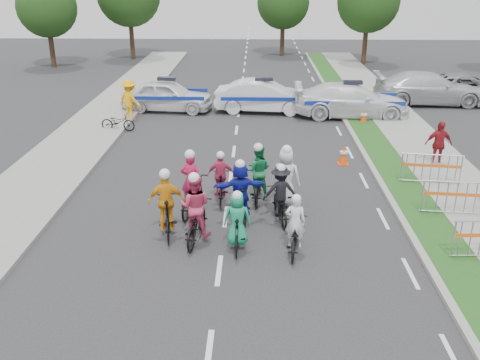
{
  "coord_description": "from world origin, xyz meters",
  "views": [
    {
      "loc": [
        0.83,
        -11.19,
        6.82
      ],
      "look_at": [
        0.42,
        3.17,
        1.1
      ],
      "focal_mm": 40.0,
      "sensor_mm": 36.0,
      "label": 1
    }
  ],
  "objects_px": {
    "rider_5": "(240,195)",
    "barrier_1": "(456,199)",
    "rider_2": "(196,216)",
    "police_car_0": "(167,96)",
    "barrier_2": "(431,170)",
    "civilian_suv": "(467,88)",
    "tree_4": "(283,3)",
    "rider_7": "(285,184)",
    "rider_9": "(221,182)",
    "rider_4": "(280,199)",
    "police_car_2": "(351,100)",
    "tree_0": "(47,8)",
    "rider_0": "(295,233)",
    "parked_bike": "(118,122)",
    "rider_6": "(192,192)",
    "cone_0": "(344,155)",
    "cone_1": "(364,117)",
    "police_car_1": "(264,96)",
    "rider_1": "(237,226)",
    "tree_1": "(368,1)",
    "rider_3": "(167,210)",
    "rider_8": "(258,179)",
    "civilian_sedan": "(429,88)",
    "marshal_hiviz": "(130,100)",
    "spectator_2": "(438,144)"
  },
  "relations": [
    {
      "from": "rider_5",
      "to": "barrier_1",
      "type": "height_order",
      "value": "rider_5"
    },
    {
      "from": "rider_2",
      "to": "police_car_0",
      "type": "xyz_separation_m",
      "value": [
        -2.92,
        13.94,
        0.05
      ]
    },
    {
      "from": "barrier_2",
      "to": "civilian_suv",
      "type": "bearing_deg",
      "value": 65.45
    },
    {
      "from": "tree_4",
      "to": "rider_7",
      "type": "bearing_deg",
      "value": -92.33
    },
    {
      "from": "rider_9",
      "to": "rider_4",
      "type": "bearing_deg",
      "value": 141.95
    },
    {
      "from": "police_car_2",
      "to": "tree_0",
      "type": "distance_m",
      "value": 23.95
    },
    {
      "from": "rider_0",
      "to": "civilian_suv",
      "type": "bearing_deg",
      "value": -113.67
    },
    {
      "from": "parked_bike",
      "to": "tree_4",
      "type": "relative_size",
      "value": 0.25
    },
    {
      "from": "rider_7",
      "to": "tree_4",
      "type": "bearing_deg",
      "value": -81.53
    },
    {
      "from": "rider_6",
      "to": "police_car_0",
      "type": "distance_m",
      "value": 12.45
    },
    {
      "from": "rider_9",
      "to": "cone_0",
      "type": "xyz_separation_m",
      "value": [
        4.33,
        3.59,
        -0.31
      ]
    },
    {
      "from": "cone_1",
      "to": "police_car_1",
      "type": "bearing_deg",
      "value": 155.54
    },
    {
      "from": "rider_2",
      "to": "cone_0",
      "type": "distance_m",
      "value": 7.85
    },
    {
      "from": "police_car_0",
      "to": "tree_0",
      "type": "relative_size",
      "value": 0.73
    },
    {
      "from": "rider_1",
      "to": "police_car_1",
      "type": "xyz_separation_m",
      "value": [
        0.84,
        14.25,
        0.14
      ]
    },
    {
      "from": "tree_0",
      "to": "rider_0",
      "type": "bearing_deg",
      "value": -59.59
    },
    {
      "from": "rider_6",
      "to": "police_car_2",
      "type": "distance_m",
      "value": 13.01
    },
    {
      "from": "cone_1",
      "to": "tree_1",
      "type": "distance_m",
      "value": 17.57
    },
    {
      "from": "tree_4",
      "to": "rider_3",
      "type": "bearing_deg",
      "value": -97.99
    },
    {
      "from": "rider_8",
      "to": "tree_0",
      "type": "bearing_deg",
      "value": -53.0
    },
    {
      "from": "parked_bike",
      "to": "tree_4",
      "type": "distance_m",
      "value": 24.02
    },
    {
      "from": "rider_5",
      "to": "tree_0",
      "type": "height_order",
      "value": "tree_0"
    },
    {
      "from": "rider_3",
      "to": "rider_8",
      "type": "xyz_separation_m",
      "value": [
        2.45,
        2.43,
        -0.04
      ]
    },
    {
      "from": "civilian_sedan",
      "to": "barrier_2",
      "type": "xyz_separation_m",
      "value": [
        -3.39,
        -11.72,
        -0.28
      ]
    },
    {
      "from": "rider_6",
      "to": "rider_8",
      "type": "xyz_separation_m",
      "value": [
        1.96,
        0.97,
        0.05
      ]
    },
    {
      "from": "rider_0",
      "to": "rider_3",
      "type": "distance_m",
      "value": 3.5
    },
    {
      "from": "rider_0",
      "to": "police_car_1",
      "type": "xyz_separation_m",
      "value": [
        -0.62,
        14.38,
        0.24
      ]
    },
    {
      "from": "marshal_hiviz",
      "to": "barrier_2",
      "type": "distance_m",
      "value": 14.36
    },
    {
      "from": "police_car_2",
      "to": "barrier_1",
      "type": "relative_size",
      "value": 2.78
    },
    {
      "from": "rider_9",
      "to": "barrier_2",
      "type": "bearing_deg",
      "value": -169.32
    },
    {
      "from": "rider_4",
      "to": "police_car_1",
      "type": "distance_m",
      "value": 12.54
    },
    {
      "from": "police_car_0",
      "to": "tree_4",
      "type": "distance_m",
      "value": 19.98
    },
    {
      "from": "cone_1",
      "to": "barrier_1",
      "type": "bearing_deg",
      "value": -85.46
    },
    {
      "from": "rider_3",
      "to": "rider_5",
      "type": "relative_size",
      "value": 1.03
    },
    {
      "from": "rider_9",
      "to": "tree_1",
      "type": "xyz_separation_m",
      "value": [
        9.2,
        25.9,
        3.88
      ]
    },
    {
      "from": "police_car_2",
      "to": "tree_1",
      "type": "distance_m",
      "value": 16.28
    },
    {
      "from": "rider_3",
      "to": "police_car_0",
      "type": "distance_m",
      "value": 13.8
    },
    {
      "from": "rider_4",
      "to": "parked_bike",
      "type": "xyz_separation_m",
      "value": [
        -6.87,
        8.98,
        -0.29
      ]
    },
    {
      "from": "parked_bike",
      "to": "rider_6",
      "type": "bearing_deg",
      "value": -146.41
    },
    {
      "from": "civilian_sedan",
      "to": "tree_4",
      "type": "height_order",
      "value": "tree_4"
    },
    {
      "from": "spectator_2",
      "to": "marshal_hiviz",
      "type": "height_order",
      "value": "marshal_hiviz"
    },
    {
      "from": "rider_6",
      "to": "police_car_1",
      "type": "xyz_separation_m",
      "value": [
        2.27,
        12.04,
        0.14
      ]
    },
    {
      "from": "spectator_2",
      "to": "police_car_1",
      "type": "bearing_deg",
      "value": 124.4
    },
    {
      "from": "rider_1",
      "to": "police_car_2",
      "type": "relative_size",
      "value": 0.3
    },
    {
      "from": "rider_6",
      "to": "rider_7",
      "type": "xyz_separation_m",
      "value": [
        2.79,
        0.35,
        0.13
      ]
    },
    {
      "from": "rider_8",
      "to": "civilian_sedan",
      "type": "xyz_separation_m",
      "value": [
        9.15,
        13.07,
        0.13
      ]
    },
    {
      "from": "cone_0",
      "to": "parked_bike",
      "type": "distance_m",
      "value": 10.29
    },
    {
      "from": "spectator_2",
      "to": "police_car_2",
      "type": "bearing_deg",
      "value": 101.56
    },
    {
      "from": "tree_0",
      "to": "rider_8",
      "type": "bearing_deg",
      "value": -57.82
    },
    {
      "from": "tree_4",
      "to": "rider_1",
      "type": "bearing_deg",
      "value": -94.5
    }
  ]
}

